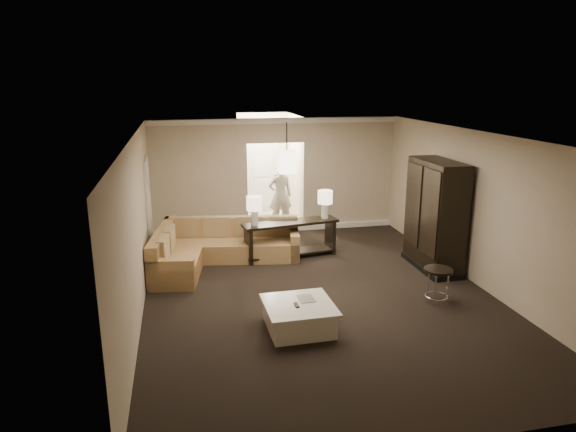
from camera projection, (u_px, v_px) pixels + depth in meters
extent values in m
plane|color=black|center=(318.00, 294.00, 9.10)|extent=(8.00, 8.00, 0.00)
cube|color=#C2AB92|center=(276.00, 176.00, 12.51)|extent=(6.00, 0.04, 2.80)
cube|color=#C2AB92|center=(429.00, 325.00, 4.96)|extent=(6.00, 0.04, 2.80)
cube|color=#C2AB92|center=(137.00, 229.00, 8.14)|extent=(0.04, 8.00, 2.80)
cube|color=#C2AB92|center=(478.00, 209.00, 9.34)|extent=(0.04, 8.00, 2.80)
cube|color=silver|center=(321.00, 136.00, 8.37)|extent=(6.00, 8.00, 0.02)
cube|color=silver|center=(276.00, 121.00, 12.12)|extent=(6.00, 0.10, 0.12)
cube|color=silver|center=(277.00, 229.00, 12.82)|extent=(6.00, 0.10, 0.12)
cube|color=silver|center=(149.00, 208.00, 10.88)|extent=(0.05, 0.90, 2.10)
cube|color=silver|center=(269.00, 220.00, 13.82)|extent=(1.40, 2.00, 0.01)
cube|color=#F6E6C9|center=(242.00, 170.00, 13.32)|extent=(0.04, 2.00, 2.80)
cube|color=#F6E6C9|center=(295.00, 168.00, 13.60)|extent=(0.04, 2.00, 2.80)
cube|color=#F6E6C9|center=(263.00, 163.00, 14.40)|extent=(1.40, 0.04, 2.80)
cube|color=silver|center=(263.00, 176.00, 14.47)|extent=(0.90, 0.05, 2.10)
cube|color=brown|center=(232.00, 249.00, 10.87)|extent=(2.94, 1.29, 0.40)
cube|color=brown|center=(176.00, 269.00, 9.77)|extent=(1.05, 1.44, 0.40)
cube|color=brown|center=(232.00, 226.00, 11.06)|extent=(2.84, 0.68, 0.44)
cube|color=brown|center=(163.00, 240.00, 10.10)|extent=(0.59, 2.28, 0.44)
cube|color=brown|center=(294.00, 244.00, 10.91)|extent=(0.32, 0.87, 0.59)
cube|color=brown|center=(171.00, 275.00, 9.20)|extent=(0.87, 0.32, 0.59)
cube|color=#94724F|center=(183.00, 227.00, 10.96)|extent=(0.60, 0.24, 0.44)
cube|color=#94724F|center=(216.00, 226.00, 10.99)|extent=(0.60, 0.24, 0.44)
cube|color=#94724F|center=(249.00, 226.00, 11.03)|extent=(0.60, 0.24, 0.44)
cube|color=#94724F|center=(282.00, 225.00, 11.06)|extent=(0.60, 0.24, 0.44)
cube|color=#94724F|center=(169.00, 238.00, 10.19)|extent=(0.24, 0.58, 0.44)
cube|color=#94724F|center=(163.00, 249.00, 9.55)|extent=(0.24, 0.58, 0.44)
cube|color=silver|center=(299.00, 318.00, 7.79)|extent=(0.96, 0.96, 0.35)
cube|color=silver|center=(299.00, 306.00, 7.74)|extent=(1.06, 1.06, 0.06)
cube|color=black|center=(296.00, 305.00, 7.67)|extent=(0.06, 0.17, 0.02)
cube|color=#B8AEA1|center=(306.00, 298.00, 7.91)|extent=(0.24, 0.32, 0.01)
cube|color=black|center=(291.00, 223.00, 10.79)|extent=(2.10, 0.77, 0.06)
cube|color=black|center=(248.00, 245.00, 10.57)|extent=(0.14, 0.43, 0.75)
cube|color=black|center=(330.00, 236.00, 11.21)|extent=(0.14, 0.43, 0.75)
cube|color=black|center=(291.00, 252.00, 10.96)|extent=(2.00, 0.71, 0.04)
cube|color=black|center=(435.00, 215.00, 10.11)|extent=(0.60, 1.45, 2.18)
cube|color=black|center=(430.00, 213.00, 9.66)|extent=(0.03, 0.64, 1.66)
cube|color=black|center=(413.00, 204.00, 10.35)|extent=(0.03, 0.64, 1.66)
cube|color=black|center=(431.00, 265.00, 10.38)|extent=(0.64, 1.52, 0.10)
cylinder|color=black|center=(438.00, 270.00, 8.64)|extent=(0.48, 0.48, 0.04)
torus|color=silver|center=(436.00, 296.00, 8.77)|extent=(0.40, 0.40, 0.03)
cylinder|color=silver|center=(448.00, 286.00, 8.74)|extent=(0.03, 0.03, 0.57)
cylinder|color=silver|center=(428.00, 283.00, 8.87)|extent=(0.03, 0.03, 0.57)
cylinder|color=silver|center=(435.00, 290.00, 8.56)|extent=(0.03, 0.03, 0.57)
cylinder|color=silver|center=(254.00, 218.00, 10.47)|extent=(0.15, 0.15, 0.33)
cylinder|color=#FFE3BF|center=(254.00, 203.00, 10.39)|extent=(0.32, 0.32, 0.28)
cylinder|color=silver|center=(325.00, 211.00, 11.01)|extent=(0.15, 0.15, 0.33)
cylinder|color=#FFE3BF|center=(325.00, 197.00, 10.93)|extent=(0.32, 0.32, 0.28)
cylinder|color=black|center=(287.00, 136.00, 11.00)|extent=(0.02, 0.02, 0.60)
cube|color=beige|center=(287.00, 162.00, 11.14)|extent=(0.38, 0.38, 0.48)
imported|color=beige|center=(280.00, 192.00, 12.96)|extent=(0.70, 0.49, 1.85)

